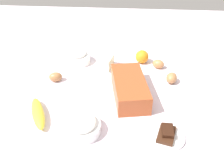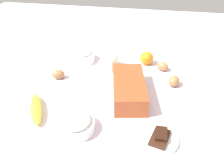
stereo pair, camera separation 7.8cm
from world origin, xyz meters
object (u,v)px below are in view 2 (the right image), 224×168
Objects in this scene: egg_beside_bowl at (58,74)px; egg_loose at (162,66)px; butter_block at (109,62)px; flour_bowl at (76,124)px; egg_near_butter at (174,81)px; banana at (36,109)px; sugar_bowl at (82,55)px; loaf_pan at (129,88)px; chocolate_plate at (160,139)px; orange_fruit at (147,58)px.

egg_beside_bowl is 0.51m from egg_loose.
butter_block is 1.50× the size of egg_loose.
butter_block is 1.48× the size of egg_beside_bowl.
egg_near_butter is at bearing -45.61° from flour_bowl.
egg_beside_bowl reaches higher than banana.
egg_beside_bowl is 1.01× the size of egg_loose.
sugar_bowl is at bearing -8.24° from banana.
loaf_pan is 0.22m from egg_near_butter.
butter_block is 0.53m from chocolate_plate.
orange_fruit is at bearing -85.41° from sugar_bowl.
butter_block is at bearing 110.78° from orange_fruit.
loaf_pan is 0.39m from sugar_bowl.
butter_block is 0.69× the size of chocolate_plate.
egg_near_butter is at bearing -86.69° from egg_beside_bowl.
egg_loose is at bearing 21.49° from egg_near_butter.
egg_beside_bowl is (-0.21, 0.40, -0.01)m from orange_fruit.
loaf_pan is at bearing -133.57° from sugar_bowl.
sugar_bowl is at bearing 39.50° from chocolate_plate.
butter_block is (0.39, -0.22, 0.01)m from banana.
sugar_bowl is 1.50× the size of butter_block.
flour_bowl is 2.16× the size of egg_near_butter.
orange_fruit is at bearing -41.06° from banana.
loaf_pan is 2.21× the size of sugar_bowl.
chocolate_plate is at bearing -150.64° from butter_block.
egg_beside_bowl is (0.25, 0.00, 0.00)m from banana.
banana is (0.06, 0.18, -0.01)m from flour_bowl.
egg_near_butter is at bearing -107.84° from sugar_bowl.
orange_fruit is 0.20m from butter_block.
chocolate_plate is at bearing -171.96° from orange_fruit.
sugar_bowl is 0.34m from orange_fruit.
loaf_pan is 4.91× the size of egg_beside_bowl.
egg_loose is at bearing -85.78° from butter_block.
egg_loose is (-0.02, -0.42, -0.01)m from sugar_bowl.
loaf_pan reaches higher than orange_fruit.
sugar_bowl is at bearing 74.70° from butter_block.
egg_near_butter is at bearing -69.33° from loaf_pan.
egg_loose is at bearing -40.29° from loaf_pan.
egg_beside_bowl is at bearing 117.51° from orange_fruit.
flour_bowl is at bearing 89.38° from chocolate_plate.
egg_loose is (0.48, -0.30, -0.01)m from flour_bowl.
egg_beside_bowl is at bearing 93.31° from egg_near_butter.
loaf_pan is 0.28m from egg_loose.
egg_loose is (0.16, -0.49, 0.00)m from egg_beside_bowl.
orange_fruit reaches higher than egg_near_butter.
chocolate_plate is at bearing -98.08° from banana.
flour_bowl is 2.26× the size of egg_beside_bowl.
egg_loose is 0.46× the size of chocolate_plate.
butter_block is 0.27m from egg_loose.
orange_fruit is 0.54m from chocolate_plate.
flour_bowl reaches higher than chocolate_plate.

